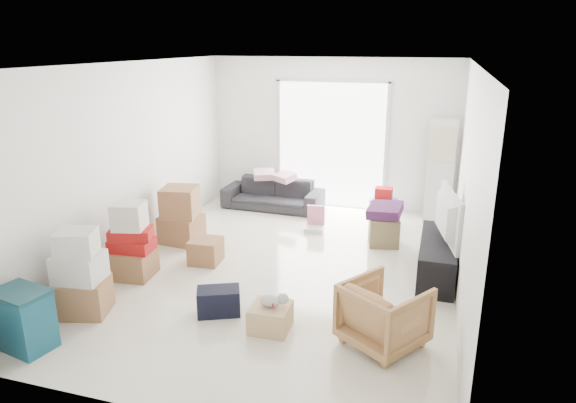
{
  "coord_description": "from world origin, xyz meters",
  "views": [
    {
      "loc": [
        1.92,
        -6.09,
        2.95
      ],
      "look_at": [
        0.02,
        0.2,
        0.9
      ],
      "focal_mm": 32.0,
      "sensor_mm": 36.0,
      "label": 1
    }
  ],
  "objects_px": {
    "ottoman": "(384,231)",
    "kids_table": "(383,198)",
    "television": "(439,235)",
    "ac_tower": "(440,171)",
    "wood_crate": "(270,317)",
    "storage_bins": "(24,319)",
    "sofa": "(273,190)",
    "tv_console": "(437,258)",
    "armchair": "(384,311)"
  },
  "relations": [
    {
      "from": "ottoman",
      "to": "kids_table",
      "type": "xyz_separation_m",
      "value": [
        -0.13,
        0.94,
        0.23
      ]
    },
    {
      "from": "ottoman",
      "to": "television",
      "type": "bearing_deg",
      "value": -48.06
    },
    {
      "from": "ac_tower",
      "to": "ottoman",
      "type": "height_order",
      "value": "ac_tower"
    },
    {
      "from": "ac_tower",
      "to": "wood_crate",
      "type": "bearing_deg",
      "value": -111.33
    },
    {
      "from": "storage_bins",
      "to": "wood_crate",
      "type": "height_order",
      "value": "storage_bins"
    },
    {
      "from": "kids_table",
      "to": "wood_crate",
      "type": "xyz_separation_m",
      "value": [
        -0.74,
        -3.73,
        -0.31
      ]
    },
    {
      "from": "kids_table",
      "to": "sofa",
      "type": "bearing_deg",
      "value": 172.65
    },
    {
      "from": "ottoman",
      "to": "sofa",
      "type": "bearing_deg",
      "value": 150.87
    },
    {
      "from": "sofa",
      "to": "storage_bins",
      "type": "bearing_deg",
      "value": -98.74
    },
    {
      "from": "ac_tower",
      "to": "storage_bins",
      "type": "relative_size",
      "value": 2.78
    },
    {
      "from": "tv_console",
      "to": "ottoman",
      "type": "height_order",
      "value": "tv_console"
    },
    {
      "from": "armchair",
      "to": "wood_crate",
      "type": "distance_m",
      "value": 1.21
    },
    {
      "from": "wood_crate",
      "to": "sofa",
      "type": "bearing_deg",
      "value": 107.99
    },
    {
      "from": "television",
      "to": "wood_crate",
      "type": "relative_size",
      "value": 2.77
    },
    {
      "from": "ac_tower",
      "to": "television",
      "type": "xyz_separation_m",
      "value": [
        0.05,
        -2.24,
        -0.3
      ]
    },
    {
      "from": "storage_bins",
      "to": "tv_console",
      "type": "bearing_deg",
      "value": 36.96
    },
    {
      "from": "ottoman",
      "to": "tv_console",
      "type": "bearing_deg",
      "value": -48.06
    },
    {
      "from": "ac_tower",
      "to": "wood_crate",
      "type": "relative_size",
      "value": 4.25
    },
    {
      "from": "tv_console",
      "to": "sofa",
      "type": "height_order",
      "value": "sofa"
    },
    {
      "from": "ac_tower",
      "to": "sofa",
      "type": "distance_m",
      "value": 2.96
    },
    {
      "from": "sofa",
      "to": "wood_crate",
      "type": "height_order",
      "value": "sofa"
    },
    {
      "from": "television",
      "to": "sofa",
      "type": "distance_m",
      "value": 3.63
    },
    {
      "from": "kids_table",
      "to": "wood_crate",
      "type": "height_order",
      "value": "kids_table"
    },
    {
      "from": "television",
      "to": "wood_crate",
      "type": "distance_m",
      "value": 2.56
    },
    {
      "from": "ac_tower",
      "to": "tv_console",
      "type": "relative_size",
      "value": 1.17
    },
    {
      "from": "sofa",
      "to": "wood_crate",
      "type": "bearing_deg",
      "value": -70.18
    },
    {
      "from": "television",
      "to": "ottoman",
      "type": "xyz_separation_m",
      "value": [
        -0.8,
        0.89,
        -0.35
      ]
    },
    {
      "from": "armchair",
      "to": "kids_table",
      "type": "distance_m",
      "value": 3.7
    },
    {
      "from": "wood_crate",
      "to": "armchair",
      "type": "bearing_deg",
      "value": 2.86
    },
    {
      "from": "storage_bins",
      "to": "wood_crate",
      "type": "distance_m",
      "value": 2.47
    },
    {
      "from": "storage_bins",
      "to": "kids_table",
      "type": "relative_size",
      "value": 1.0
    },
    {
      "from": "storage_bins",
      "to": "ottoman",
      "type": "relative_size",
      "value": 1.44
    },
    {
      "from": "ac_tower",
      "to": "television",
      "type": "height_order",
      "value": "ac_tower"
    },
    {
      "from": "sofa",
      "to": "wood_crate",
      "type": "xyz_separation_m",
      "value": [
        1.3,
        -3.99,
        -0.22
      ]
    },
    {
      "from": "ac_tower",
      "to": "kids_table",
      "type": "xyz_separation_m",
      "value": [
        -0.87,
        -0.41,
        -0.43
      ]
    },
    {
      "from": "wood_crate",
      "to": "television",
      "type": "bearing_deg",
      "value": 48.69
    },
    {
      "from": "ottoman",
      "to": "wood_crate",
      "type": "relative_size",
      "value": 1.06
    },
    {
      "from": "ac_tower",
      "to": "television",
      "type": "distance_m",
      "value": 2.26
    },
    {
      "from": "television",
      "to": "storage_bins",
      "type": "distance_m",
      "value": 4.89
    },
    {
      "from": "television",
      "to": "wood_crate",
      "type": "xyz_separation_m",
      "value": [
        -1.67,
        -1.9,
        -0.44
      ]
    },
    {
      "from": "television",
      "to": "wood_crate",
      "type": "height_order",
      "value": "television"
    },
    {
      "from": "sofa",
      "to": "tv_console",
      "type": "bearing_deg",
      "value": -33.42
    },
    {
      "from": "armchair",
      "to": "tv_console",
      "type": "bearing_deg",
      "value": -70.97
    },
    {
      "from": "tv_console",
      "to": "armchair",
      "type": "bearing_deg",
      "value": -104.61
    },
    {
      "from": "tv_console",
      "to": "wood_crate",
      "type": "height_order",
      "value": "tv_console"
    },
    {
      "from": "ac_tower",
      "to": "tv_console",
      "type": "distance_m",
      "value": 2.33
    },
    {
      "from": "tv_console",
      "to": "sofa",
      "type": "xyz_separation_m",
      "value": [
        -2.96,
        2.09,
        0.11
      ]
    },
    {
      "from": "television",
      "to": "storage_bins",
      "type": "bearing_deg",
      "value": 115.48
    },
    {
      "from": "ac_tower",
      "to": "storage_bins",
      "type": "xyz_separation_m",
      "value": [
        -3.85,
        -5.18,
        -0.56
      ]
    },
    {
      "from": "tv_console",
      "to": "kids_table",
      "type": "height_order",
      "value": "kids_table"
    }
  ]
}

